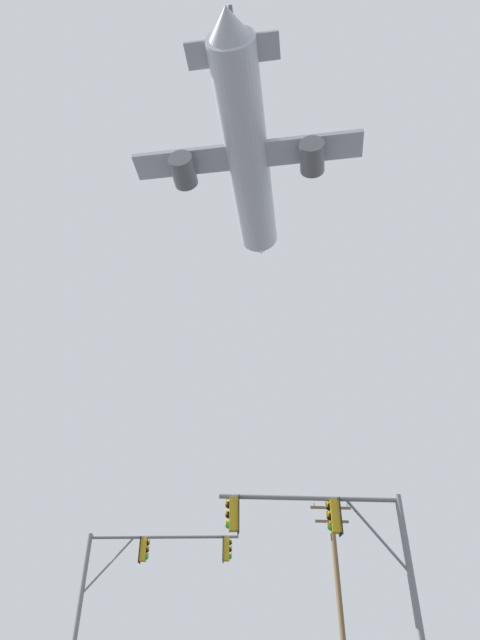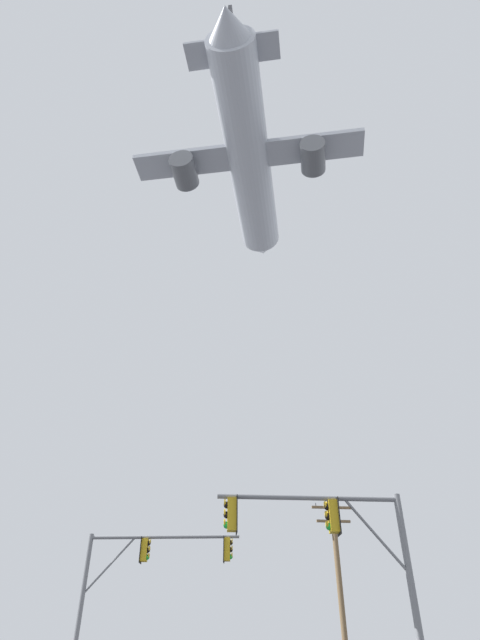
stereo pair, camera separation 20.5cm
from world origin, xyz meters
name	(u,v)px [view 2 (the right image)]	position (x,y,z in m)	size (l,w,h in m)	color
signal_pole_near	(341,549)	(4.00, 8.77, 4.63)	(5.52, 0.50, 6.19)	slate
signal_pole_far	(137,576)	(-2.48, 17.50, 5.07)	(6.54, 1.04, 6.74)	slate
utility_pole	(340,590)	(7.09, 21.23, 5.05)	(2.20, 0.28, 9.49)	brown
airplane	(248,158)	(2.86, 21.28, 37.29)	(18.86, 24.41, 6.67)	#B7BCC6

